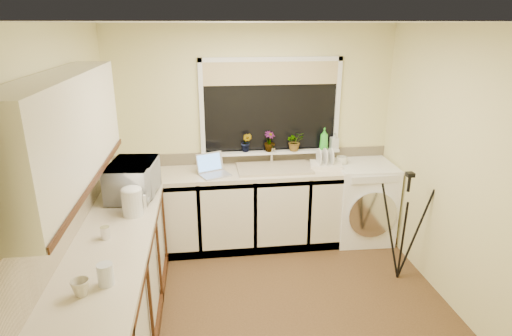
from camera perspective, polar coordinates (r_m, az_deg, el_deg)
The scene contains 33 objects.
floor at distance 4.05m, azimuth 2.40°, elevation -18.15°, with size 3.20×3.20×0.00m, color brown.
ceiling at distance 3.23m, azimuth 3.02°, elevation 19.09°, with size 3.20×3.20×0.00m, color white.
wall_back at distance 4.87m, azimuth -0.41°, elevation 4.48°, with size 3.20×3.20×0.00m, color beige.
wall_front at distance 2.15m, azimuth 9.91°, elevation -15.79°, with size 3.20×3.20×0.00m, color beige.
wall_left at distance 3.55m, azimuth -23.69°, elevation -2.74°, with size 3.00×3.00×0.00m, color beige.
wall_right at distance 4.04m, azimuth 25.62°, elevation -0.49°, with size 3.00×3.00×0.00m, color beige.
base_cabinet_back at distance 4.82m, azimuth -3.79°, elevation -5.73°, with size 2.55×0.60×0.86m, color silver.
base_cabinet_left at distance 3.58m, azimuth -18.46°, elevation -16.30°, with size 0.54×2.40×0.86m, color silver.
worktop_back at distance 4.68m, azimuth 0.06°, elevation -0.52°, with size 3.20×0.60×0.04m, color beige.
worktop_left at distance 3.35m, azimuth -19.26°, elevation -9.97°, with size 0.60×2.40×0.04m, color beige.
upper_cabinet at distance 2.93m, azimuth -24.43°, elevation 4.61°, with size 0.28×1.90×0.70m, color silver.
splashback_left at distance 3.32m, azimuth -24.60°, elevation -6.24°, with size 0.02×2.40×0.45m, color beige.
splashback_back at distance 4.93m, azimuth -0.38°, elevation 1.58°, with size 3.20×0.02×0.14m, color beige.
window_glass at distance 4.81m, azimuth 2.00°, elevation 8.27°, with size 1.50×0.02×1.00m, color black.
window_blind at distance 4.73m, azimuth 2.10°, elevation 12.68°, with size 1.50×0.02×0.25m, color tan.
windowsill at distance 4.88m, azimuth 2.03°, elevation 2.19°, with size 1.60×0.14×0.03m, color white.
sink at distance 4.70m, azimuth 2.47°, elevation -0.03°, with size 0.82×0.46×0.03m, color tan.
faucet at distance 4.84m, azimuth 2.13°, elevation 1.85°, with size 0.03×0.03×0.24m, color silver.
washing_machine at distance 5.13m, azimuth 14.10°, elevation -4.38°, with size 0.65×0.63×0.92m, color white.
laptop at distance 4.56m, azimuth -5.88°, elevation -0.14°, with size 0.39×0.37×0.22m.
kettle at distance 3.71m, azimuth -16.37°, elevation -4.49°, with size 0.17×0.17×0.23m, color silver.
dish_rack at distance 4.81m, azimuth 9.45°, elevation 0.33°, with size 0.35×0.26×0.05m, color white.
tripod at distance 4.38m, azimuth 19.33°, elevation -7.56°, with size 0.55×0.55×1.13m, color black, non-canonical shape.
glass_jug at distance 2.84m, azimuth -19.69°, elevation -13.41°, with size 0.10×0.10×0.14m, color silver.
steel_jar at distance 3.41m, azimuth -19.72°, elevation -8.26°, with size 0.07×0.07×0.10m, color silver.
microwave at distance 4.10m, azimuth -16.29°, elevation -1.49°, with size 0.59×0.40×0.33m, color white.
plant_b at distance 4.80m, azimuth -1.31°, elevation 3.49°, with size 0.12×0.10×0.22m, color #999999.
plant_c at distance 4.82m, azimuth 1.84°, elevation 3.61°, with size 0.13×0.13×0.23m, color #999999.
plant_d at distance 4.86m, azimuth 5.27°, elevation 3.61°, with size 0.20×0.17×0.22m, color #999999.
soap_bottle_green at distance 4.94m, azimuth 9.19°, elevation 3.91°, with size 0.10×0.10×0.26m, color green.
soap_bottle_clear at distance 5.02m, azimuth 10.53°, elevation 3.70°, with size 0.09×0.09×0.19m, color #999999.
cup_back at distance 4.91m, azimuth 11.49°, elevation 0.92°, with size 0.13×0.13×0.10m, color silver.
cup_left at distance 2.81m, azimuth -22.63°, elevation -14.73°, with size 0.11×0.11×0.10m, color #C0B79E.
Camera 1 is at (-0.58, -3.18, 2.44)m, focal length 29.57 mm.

